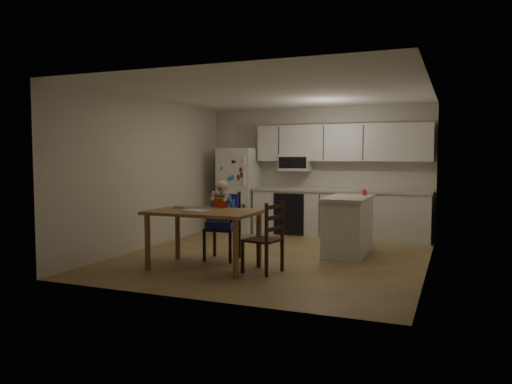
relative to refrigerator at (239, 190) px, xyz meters
The scene contains 10 objects.
room 2.31m from the refrigerator, 47.16° to the right, with size 4.52×5.01×2.51m.
refrigerator is the anchor object (origin of this frame).
kitchen_run 2.05m from the refrigerator, ahead, with size 3.37×0.62×2.15m.
kitchen_island 3.02m from the refrigerator, 30.98° to the right, with size 0.65×1.23×0.91m.
red_cup 2.99m from the refrigerator, 22.77° to the right, with size 0.07×0.07×0.09m, color red.
dining_table 3.38m from the refrigerator, 74.20° to the right, with size 1.49×0.96×0.80m.
napkin 3.46m from the refrigerator, 75.53° to the right, with size 0.31×0.27×0.01m, color #B4B4B9.
toddler_spoon 3.17m from the refrigerator, 82.04° to the right, with size 0.02×0.02×0.12m, color #1E23B0.
chair_booster 2.78m from the refrigerator, 70.81° to the right, with size 0.48×0.48×1.19m.
chair_side 3.73m from the refrigerator, 59.95° to the right, with size 0.50×0.50×0.95m.
Camera 1 is at (2.60, -7.16, 1.55)m, focal length 35.00 mm.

